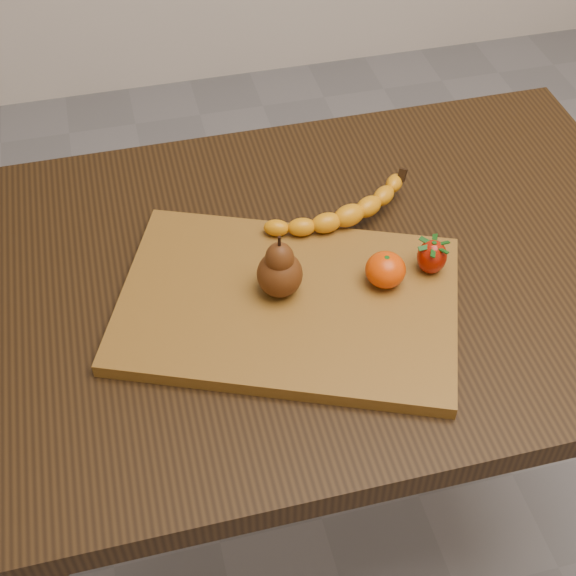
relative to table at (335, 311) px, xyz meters
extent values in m
plane|color=slate|center=(0.00, 0.00, -0.66)|extent=(3.50, 3.50, 0.00)
cube|color=black|center=(0.00, 0.00, 0.08)|extent=(1.00, 0.70, 0.04)
cylinder|color=black|center=(-0.45, 0.30, -0.30)|extent=(0.05, 0.05, 0.72)
cylinder|color=black|center=(0.45, 0.30, -0.30)|extent=(0.05, 0.05, 0.72)
cube|color=brown|center=(-0.09, -0.06, 0.11)|extent=(0.53, 0.45, 0.02)
ellipsoid|color=#D33C02|center=(0.05, -0.07, 0.14)|extent=(0.07, 0.07, 0.05)
camera|label=1|loc=(-0.27, -0.77, 0.91)|focal=50.00mm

